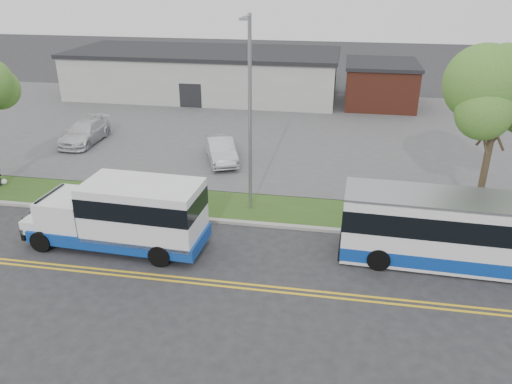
% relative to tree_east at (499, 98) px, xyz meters
% --- Properties ---
extents(ground, '(140.00, 140.00, 0.00)m').
position_rel_tree_east_xyz_m(ground, '(-14.00, -3.00, -6.20)').
color(ground, '#28282B').
rests_on(ground, ground).
extents(lane_line_north, '(70.00, 0.12, 0.01)m').
position_rel_tree_east_xyz_m(lane_line_north, '(-14.00, -6.85, -6.20)').
color(lane_line_north, gold).
rests_on(lane_line_north, ground).
extents(lane_line_south, '(70.00, 0.12, 0.01)m').
position_rel_tree_east_xyz_m(lane_line_south, '(-14.00, -7.15, -6.20)').
color(lane_line_south, gold).
rests_on(lane_line_south, ground).
extents(curb, '(80.00, 0.30, 0.15)m').
position_rel_tree_east_xyz_m(curb, '(-14.00, -1.90, -6.13)').
color(curb, '#9E9B93').
rests_on(curb, ground).
extents(verge, '(80.00, 3.30, 0.10)m').
position_rel_tree_east_xyz_m(verge, '(-14.00, -0.10, -6.15)').
color(verge, '#314B19').
rests_on(verge, ground).
extents(parking_lot, '(80.00, 25.00, 0.10)m').
position_rel_tree_east_xyz_m(parking_lot, '(-14.00, 14.00, -6.15)').
color(parking_lot, '#4C4C4F').
rests_on(parking_lot, ground).
extents(commercial_building, '(25.40, 10.40, 4.35)m').
position_rel_tree_east_xyz_m(commercial_building, '(-20.00, 24.00, -4.02)').
color(commercial_building, '#9E9E99').
rests_on(commercial_building, ground).
extents(brick_wing, '(6.30, 7.30, 3.90)m').
position_rel_tree_east_xyz_m(brick_wing, '(-3.50, 23.00, -4.24)').
color(brick_wing, brown).
rests_on(brick_wing, ground).
extents(tree_east, '(5.20, 5.20, 8.33)m').
position_rel_tree_east_xyz_m(tree_east, '(0.00, 0.00, 0.00)').
color(tree_east, '#3B2B20').
rests_on(tree_east, verge).
extents(streetlight_near, '(0.35, 1.53, 9.50)m').
position_rel_tree_east_xyz_m(streetlight_near, '(-11.00, -0.27, -0.97)').
color(streetlight_near, gray).
rests_on(streetlight_near, verge).
extents(shuttle_bus, '(8.21, 3.03, 3.10)m').
position_rel_tree_east_xyz_m(shuttle_bus, '(-15.59, -4.83, -4.55)').
color(shuttle_bus, '#0D3893').
rests_on(shuttle_bus, ground).
extents(transit_bus, '(11.02, 2.97, 3.03)m').
position_rel_tree_east_xyz_m(transit_bus, '(-0.91, -3.81, -4.67)').
color(transit_bus, white).
rests_on(transit_bus, ground).
extents(parked_car_a, '(3.20, 4.85, 1.51)m').
position_rel_tree_east_xyz_m(parked_car_a, '(-14.11, 6.18, -5.35)').
color(parked_car_a, '#B0B3B8').
rests_on(parked_car_a, parking_lot).
extents(parked_car_b, '(2.16, 5.16, 1.49)m').
position_rel_tree_east_xyz_m(parked_car_b, '(-24.46, 8.21, -5.36)').
color(parked_car_b, silver).
rests_on(parked_car_b, parking_lot).
extents(grocery_bag_right, '(0.32, 0.32, 0.32)m').
position_rel_tree_east_xyz_m(grocery_bag_right, '(-25.42, 0.34, -5.94)').
color(grocery_bag_right, white).
rests_on(grocery_bag_right, verge).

